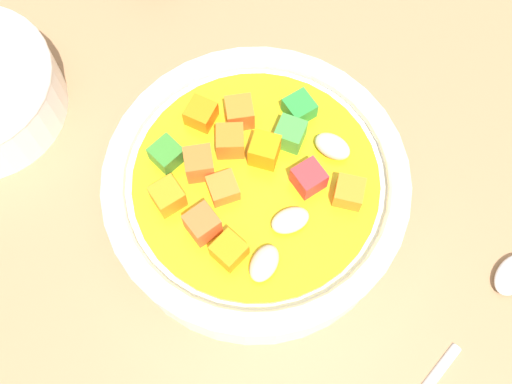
# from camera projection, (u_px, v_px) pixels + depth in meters

# --- Properties ---
(ground_plane) EXTENTS (1.40, 1.40, 0.02)m
(ground_plane) POSITION_uv_depth(u_px,v_px,m) (256.00, 210.00, 0.45)
(ground_plane) COLOR #9E754F
(soup_bowl_main) EXTENTS (0.20, 0.20, 0.07)m
(soup_bowl_main) POSITION_uv_depth(u_px,v_px,m) (256.00, 189.00, 0.41)
(soup_bowl_main) COLOR white
(soup_bowl_main) RESTS_ON ground_plane
(spoon) EXTENTS (0.03, 0.20, 0.01)m
(spoon) POSITION_uv_depth(u_px,v_px,m) (467.00, 336.00, 0.40)
(spoon) COLOR silver
(spoon) RESTS_ON ground_plane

